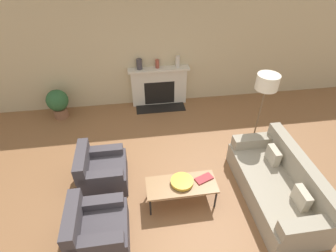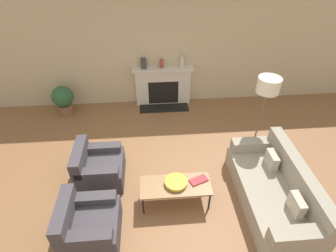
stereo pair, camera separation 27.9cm
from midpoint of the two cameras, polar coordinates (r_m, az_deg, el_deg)
ground_plane at (r=4.74m, az=-1.86°, el=-15.12°), size 18.00×18.00×0.00m
wall_back at (r=6.49m, az=-5.60°, el=16.43°), size 18.00×0.06×2.90m
fireplace at (r=6.77m, az=-3.15°, el=8.52°), size 1.51×0.59×1.00m
couch at (r=4.82m, az=21.28°, el=-11.91°), size 0.94×2.04×0.82m
armchair_near at (r=4.22m, az=-17.19°, el=-20.70°), size 0.81×0.81×0.75m
armchair_far at (r=4.92m, az=-15.92°, el=-9.41°), size 0.81×0.81×0.75m
coffee_table at (r=4.38m, az=1.09°, el=-12.91°), size 1.15×0.48×0.42m
bowl at (r=4.34m, az=1.17°, el=-12.03°), size 0.37×0.37×0.07m
book at (r=4.45m, az=6.02°, el=-11.34°), size 0.33×0.25×0.02m
floor_lamp at (r=5.05m, az=19.00°, el=7.60°), size 0.40×0.40×1.70m
mantel_vase_left at (r=6.48m, az=-7.53°, el=13.19°), size 0.14×0.14×0.25m
mantel_vase_center_left at (r=6.51m, az=-3.62°, el=13.35°), size 0.10×0.10×0.21m
mantel_vase_center_right at (r=6.55m, az=0.85°, el=13.88°), size 0.11×0.11×0.28m
potted_plant at (r=6.85m, az=-23.94°, el=4.70°), size 0.51×0.51×0.72m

